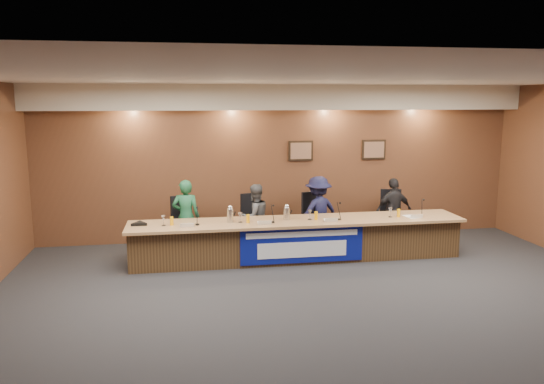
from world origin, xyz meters
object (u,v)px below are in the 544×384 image
at_px(office_chair_c, 317,222).
at_px(office_chair_d, 391,219).
at_px(office_chair_a, 186,227).
at_px(carafe_left, 230,216).
at_px(carafe_mid, 287,214).
at_px(panelist_b, 255,217).
at_px(banner, 302,245).
at_px(panelist_d, 393,211).
at_px(speakerphone, 139,224).
at_px(dais_body, 297,241).
at_px(panelist_c, 318,212).
at_px(office_chair_b, 254,225).
at_px(panelist_a, 186,217).

height_order(office_chair_c, office_chair_d, same).
height_order(office_chair_a, carafe_left, carafe_left).
bearing_deg(carafe_mid, panelist_b, 124.29).
height_order(banner, panelist_d, panelist_d).
xyz_separation_m(carafe_left, speakerphone, (-1.58, 0.04, -0.10)).
bearing_deg(carafe_mid, office_chair_d, 19.21).
relative_size(banner, panelist_b, 1.69).
bearing_deg(speakerphone, dais_body, -0.29).
bearing_deg(office_chair_d, banner, -134.77).
bearing_deg(banner, carafe_mid, 115.48).
relative_size(office_chair_d, carafe_mid, 2.11).
bearing_deg(carafe_left, office_chair_c, 25.26).
height_order(office_chair_c, carafe_mid, carafe_mid).
relative_size(dais_body, banner, 2.73).
bearing_deg(office_chair_a, panelist_b, -28.86).
bearing_deg(carafe_left, office_chair_d, 14.15).
bearing_deg(carafe_left, panelist_d, 12.55).
relative_size(banner, panelist_c, 1.54).
xyz_separation_m(panelist_d, office_chair_b, (-2.84, 0.10, -0.20)).
bearing_deg(carafe_left, carafe_mid, 1.88).
bearing_deg(office_chair_d, carafe_left, -150.59).
height_order(dais_body, office_chair_a, dais_body).
bearing_deg(carafe_left, panelist_a, 135.88).
relative_size(panelist_c, speakerphone, 4.45).
bearing_deg(panelist_c, office_chair_a, -21.28).
relative_size(panelist_a, carafe_mid, 6.28).
bearing_deg(dais_body, panelist_a, 160.17).
height_order(panelist_a, panelist_b, panelist_a).
xyz_separation_m(panelist_c, carafe_left, (-1.81, -0.75, 0.16)).
bearing_deg(panelist_b, carafe_left, 29.49).
bearing_deg(office_chair_d, speakerphone, -155.48).
relative_size(office_chair_b, office_chair_c, 1.00).
bearing_deg(panelist_a, office_chair_c, -170.29).
relative_size(dais_body, office_chair_b, 12.50).
distance_m(panelist_d, office_chair_c, 1.59).
xyz_separation_m(panelist_d, carafe_mid, (-2.35, -0.72, 0.19)).
xyz_separation_m(panelist_d, speakerphone, (-4.96, -0.71, 0.10)).
relative_size(office_chair_d, speakerphone, 1.50).
xyz_separation_m(banner, office_chair_a, (-2.01, 1.24, 0.10)).
xyz_separation_m(dais_body, panelist_d, (2.15, 0.72, 0.33)).
distance_m(panelist_d, office_chair_a, 4.16).
xyz_separation_m(panelist_a, carafe_left, (0.78, -0.75, 0.16)).
xyz_separation_m(dais_body, banner, (0.00, -0.41, 0.03)).
bearing_deg(panelist_d, office_chair_b, -9.34).
distance_m(panelist_a, panelist_c, 2.58).
bearing_deg(panelist_d, panelist_c, -7.32).
bearing_deg(office_chair_d, panelist_b, -162.72).
bearing_deg(panelist_a, banner, 157.92).
relative_size(panelist_a, office_chair_a, 2.97).
xyz_separation_m(dais_body, speakerphone, (-2.82, 0.01, 0.43)).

